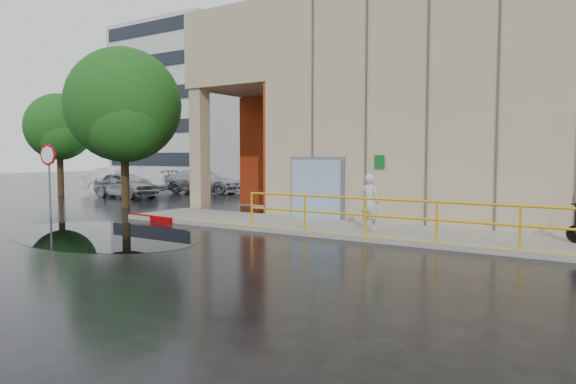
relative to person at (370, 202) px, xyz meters
The scene contains 14 objects.
ground 5.16m from the person, 126.14° to the right, with size 120.00×120.00×0.00m, color black.
sidewalk 1.40m from the person, 21.82° to the left, with size 20.00×3.00×0.15m, color gray.
building 7.90m from the person, 72.98° to the left, with size 20.00×10.17×8.00m.
guardrail 1.60m from the person, 36.94° to the right, with size 9.56×0.06×1.03m.
distant_building 39.67m from the person, 142.39° to the left, with size 12.00×8.08×15.00m.
person is the anchor object (origin of this frame).
stop_sign 12.09m from the person, 168.68° to the right, with size 0.82×0.15×2.74m.
red_curb 8.05m from the person, behind, with size 2.40×0.18×0.18m, color #8D0001.
puddle 7.80m from the person, 148.64° to the right, with size 7.27×4.47×0.01m, color black.
car_a 17.81m from the person, 162.37° to the left, with size 1.67×4.14×1.41m, color #B6B9BE.
car_b 20.22m from the person, 159.96° to the left, with size 1.70×4.89×1.61m, color white.
car_c 18.76m from the person, 146.84° to the left, with size 2.03×4.99×1.45m, color silver.
tree_near 12.86m from the person, behind, with size 5.01×5.01×7.02m.
tree_far 21.80m from the person, 168.61° to the left, with size 3.83×3.82×5.88m.
Camera 1 is at (8.94, -9.38, 2.27)m, focal length 32.00 mm.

